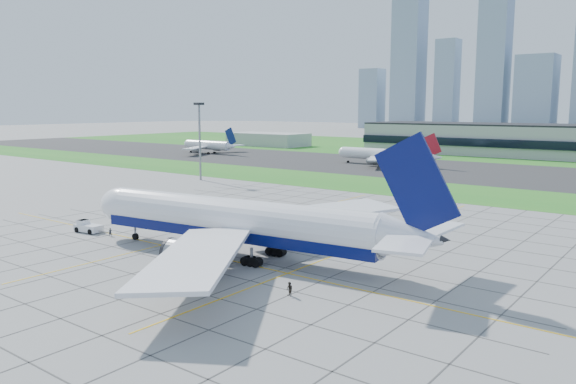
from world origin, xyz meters
The scene contains 13 objects.
ground centered at (0.00, 0.00, 0.00)m, with size 1400.00×1400.00×0.00m, color gray.
grass_median centered at (0.00, 90.00, 0.02)m, with size 700.00×35.00×0.04m, color #247521.
asphalt_taxiway centered at (0.00, 145.00, 0.03)m, with size 700.00×75.00×0.04m, color #383838.
grass_far centered at (0.00, 255.00, 0.02)m, with size 700.00×145.00×0.04m, color #247521.
apron_markings centered at (0.43, 11.09, 0.02)m, with size 120.00×130.00×0.03m.
service_block centered at (-160.00, 210.00, 4.00)m, with size 50.00×25.00×8.00m, color #B7B7B2.
light_mast centered at (-70.00, 65.00, 16.18)m, with size 2.50×2.50×25.60m.
airliner centered at (5.83, 0.60, 5.72)m, with size 66.36×66.87×20.92m.
pushback_tug centered at (-29.77, -3.80, 1.02)m, with size 8.33×3.46×2.29m.
crew_near centered at (-23.17, -3.27, 0.79)m, with size 0.57×0.38×1.57m, color black.
crew_far centered at (24.29, -9.81, 0.93)m, with size 0.91×0.71×1.87m, color black.
distant_jet_0 centered at (-145.51, 143.37, 4.48)m, with size 34.69×42.66×14.08m.
distant_jet_1 centered at (-44.07, 146.08, 4.49)m, with size 44.78×42.66×14.08m.
Camera 1 is at (66.24, -64.99, 24.06)m, focal length 35.00 mm.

